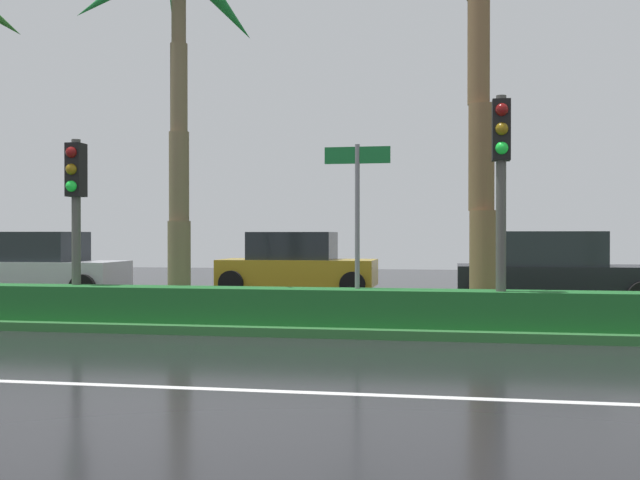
# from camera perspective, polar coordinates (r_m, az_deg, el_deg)

# --- Properties ---
(ground_plane) EXTENTS (90.00, 42.00, 0.10)m
(ground_plane) POSITION_cam_1_polar(r_m,az_deg,el_deg) (14.95, 0.58, -6.11)
(ground_plane) COLOR black
(near_lane_divider_stripe) EXTENTS (81.00, 0.14, 0.01)m
(near_lane_divider_stripe) POSITION_cam_1_polar(r_m,az_deg,el_deg) (8.19, -7.63, -11.17)
(near_lane_divider_stripe) COLOR white
(near_lane_divider_stripe) RESTS_ON ground_plane
(median_strip) EXTENTS (85.50, 4.00, 0.15)m
(median_strip) POSITION_cam_1_polar(r_m,az_deg,el_deg) (13.95, -0.10, -6.06)
(median_strip) COLOR #2D6B33
(median_strip) RESTS_ON ground_plane
(median_hedge) EXTENTS (76.50, 0.70, 0.60)m
(median_hedge) POSITION_cam_1_polar(r_m,az_deg,el_deg) (12.54, -1.22, -5.07)
(median_hedge) COLOR #1E6028
(median_hedge) RESTS_ON median_strip
(palm_tree_centre_left) EXTENTS (4.76, 4.56, 7.62)m
(palm_tree_centre_left) POSITION_cam_1_polar(r_m,az_deg,el_deg) (15.94, -10.59, 17.22)
(palm_tree_centre_left) COLOR brown
(palm_tree_centre_left) RESTS_ON median_strip
(traffic_signal_median_left) EXTENTS (0.28, 0.43, 3.21)m
(traffic_signal_median_left) POSITION_cam_1_polar(r_m,az_deg,el_deg) (14.15, -18.09, 3.27)
(traffic_signal_median_left) COLOR #4C4C47
(traffic_signal_median_left) RESTS_ON median_strip
(traffic_signal_median_right) EXTENTS (0.28, 0.43, 3.70)m
(traffic_signal_median_right) POSITION_cam_1_polar(r_m,az_deg,el_deg) (12.23, 13.61, 5.33)
(traffic_signal_median_right) COLOR #4C4C47
(traffic_signal_median_right) RESTS_ON median_strip
(street_name_sign) EXTENTS (1.10, 0.08, 3.00)m
(street_name_sign) POSITION_cam_1_polar(r_m,az_deg,el_deg) (12.49, 2.85, 2.39)
(street_name_sign) COLOR slate
(street_name_sign) RESTS_ON median_strip
(car_in_traffic_leading) EXTENTS (4.30, 2.02, 1.72)m
(car_in_traffic_leading) POSITION_cam_1_polar(r_m,az_deg,el_deg) (20.81, -20.57, -1.88)
(car_in_traffic_leading) COLOR silver
(car_in_traffic_leading) RESTS_ON ground_plane
(car_in_traffic_second) EXTENTS (4.30, 2.02, 1.72)m
(car_in_traffic_second) POSITION_cam_1_polar(r_m,az_deg,el_deg) (20.83, -1.82, -1.85)
(car_in_traffic_second) COLOR #B28C1E
(car_in_traffic_second) RESTS_ON ground_plane
(car_in_traffic_third) EXTENTS (4.30, 2.02, 1.72)m
(car_in_traffic_third) POSITION_cam_1_polar(r_m,az_deg,el_deg) (17.53, 17.31, -2.30)
(car_in_traffic_third) COLOR black
(car_in_traffic_third) RESTS_ON ground_plane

